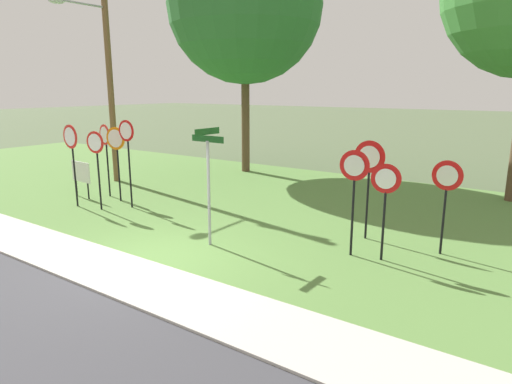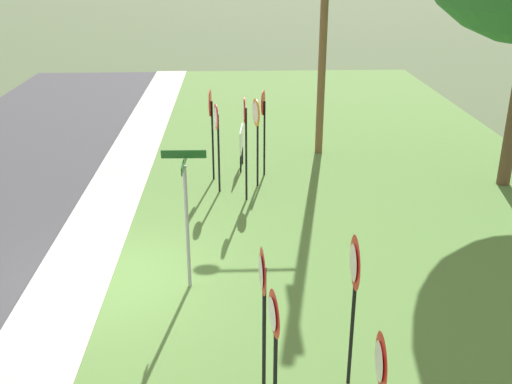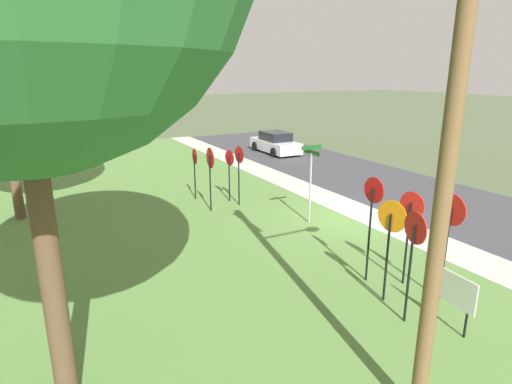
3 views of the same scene
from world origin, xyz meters
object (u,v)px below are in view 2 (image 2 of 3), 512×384
at_px(stop_sign_far_right, 211,115).
at_px(yield_sign_near_left, 273,330).
at_px(stop_sign_near_right, 245,127).
at_px(stop_sign_far_left, 217,130).
at_px(stop_sign_far_center, 256,123).
at_px(notice_board, 241,141).
at_px(yield_sign_far_left, 353,277).
at_px(yield_sign_far_right, 262,290).
at_px(yield_sign_near_right, 379,378).
at_px(street_name_post, 186,208).
at_px(stop_sign_near_left, 263,115).

xyz_separation_m(stop_sign_far_right, yield_sign_near_left, (9.64, 1.09, -0.32)).
height_order(stop_sign_near_right, stop_sign_far_left, stop_sign_near_right).
xyz_separation_m(stop_sign_far_center, notice_board, (-1.50, -0.39, -0.97)).
bearing_deg(yield_sign_far_left, yield_sign_far_right, -81.61).
height_order(stop_sign_far_center, stop_sign_far_right, stop_sign_far_right).
xyz_separation_m(yield_sign_near_left, notice_board, (-10.56, -0.24, -0.75)).
bearing_deg(notice_board, yield_sign_far_right, 5.32).
distance_m(yield_sign_near_right, street_name_post, 5.37).
height_order(stop_sign_near_left, notice_board, stop_sign_near_left).
bearing_deg(yield_sign_near_right, street_name_post, -149.39).
xyz_separation_m(stop_sign_near_left, yield_sign_far_left, (9.09, 0.80, 0.04)).
relative_size(stop_sign_near_left, yield_sign_far_right, 1.04).
bearing_deg(stop_sign_far_left, stop_sign_near_right, 42.29).
distance_m(stop_sign_near_left, stop_sign_near_right, 1.94).
bearing_deg(yield_sign_far_left, stop_sign_near_left, -173.90).
bearing_deg(stop_sign_far_center, yield_sign_far_left, -3.82).
bearing_deg(stop_sign_near_left, stop_sign_far_right, -68.17).
bearing_deg(yield_sign_near_left, yield_sign_far_right, -179.33).
height_order(yield_sign_near_left, street_name_post, street_name_post).
bearing_deg(yield_sign_near_right, stop_sign_far_center, -171.74).
distance_m(yield_sign_near_left, street_name_post, 4.01).
xyz_separation_m(yield_sign_near_left, street_name_post, (-3.76, -1.38, 0.10)).
relative_size(stop_sign_far_right, yield_sign_near_left, 1.21).
height_order(stop_sign_far_center, street_name_post, street_name_post).
height_order(stop_sign_far_right, yield_sign_far_left, stop_sign_far_right).
relative_size(stop_sign_near_left, yield_sign_near_left, 1.17).
xyz_separation_m(stop_sign_far_center, yield_sign_near_right, (10.03, 1.00, -0.21)).
bearing_deg(yield_sign_far_right, yield_sign_near_left, 4.65).
xyz_separation_m(stop_sign_near_right, yield_sign_near_right, (9.06, 1.33, -0.38)).
relative_size(stop_sign_far_left, stop_sign_far_right, 0.94).
xyz_separation_m(stop_sign_far_left, street_name_post, (4.90, -0.47, -0.08)).
xyz_separation_m(stop_sign_far_left, yield_sign_near_left, (8.66, 0.91, -0.18)).
relative_size(stop_sign_far_center, yield_sign_near_right, 1.15).
height_order(stop_sign_far_left, yield_sign_near_left, stop_sign_far_left).
distance_m(stop_sign_near_left, stop_sign_far_left, 1.81).
relative_size(yield_sign_near_right, yield_sign_far_left, 0.87).
bearing_deg(stop_sign_near_left, notice_board, -124.53).
distance_m(stop_sign_near_right, street_name_post, 4.49).
bearing_deg(stop_sign_near_right, yield_sign_far_right, -0.65).
xyz_separation_m(stop_sign_near_right, stop_sign_far_right, (-1.56, -0.91, -0.07)).
bearing_deg(stop_sign_far_left, stop_sign_far_center, 101.46).
distance_m(stop_sign_far_right, yield_sign_near_left, 9.70).
bearing_deg(notice_board, stop_sign_near_right, 5.98).
distance_m(street_name_post, notice_board, 6.94).
relative_size(stop_sign_far_right, yield_sign_near_right, 1.21).
relative_size(yield_sign_near_left, yield_sign_near_right, 1.00).
distance_m(stop_sign_far_left, stop_sign_far_center, 1.12).
relative_size(yield_sign_near_right, yield_sign_far_right, 0.90).
xyz_separation_m(stop_sign_far_left, yield_sign_far_right, (7.99, 0.79, 0.02)).
bearing_deg(stop_sign_near_left, yield_sign_near_right, 14.69).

